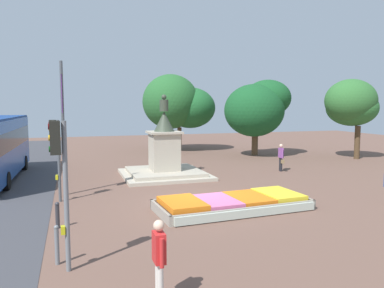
# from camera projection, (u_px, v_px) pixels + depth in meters

# --- Properties ---
(ground_plane) EXTENTS (73.49, 73.49, 0.00)m
(ground_plane) POSITION_uv_depth(u_px,v_px,m) (197.00, 203.00, 15.73)
(ground_plane) COLOR brown
(flower_planter) EXTENTS (6.17, 2.92, 0.54)m
(flower_planter) POSITION_uv_depth(u_px,v_px,m) (233.00, 204.00, 14.67)
(flower_planter) COLOR #38281C
(flower_planter) RESTS_ON ground_plane
(statue_monument) EXTENTS (4.80, 4.80, 4.70)m
(statue_monument) POSITION_uv_depth(u_px,v_px,m) (164.00, 158.00, 21.58)
(statue_monument) COLOR #B4AA95
(statue_monument) RESTS_ON ground_plane
(traffic_light_near_crossing) EXTENTS (0.41, 0.29, 3.71)m
(traffic_light_near_crossing) POSITION_uv_depth(u_px,v_px,m) (61.00, 169.00, 8.93)
(traffic_light_near_crossing) COLOR slate
(traffic_light_near_crossing) RESTS_ON ground_plane
(traffic_light_mid_block) EXTENTS (0.42, 0.31, 3.48)m
(traffic_light_mid_block) POSITION_uv_depth(u_px,v_px,m) (56.00, 146.00, 15.67)
(traffic_light_mid_block) COLOR #4C5156
(traffic_light_mid_block) RESTS_ON ground_plane
(banner_pole) EXTENTS (0.14, 0.59, 6.04)m
(banner_pole) POSITION_uv_depth(u_px,v_px,m) (63.00, 125.00, 16.77)
(banner_pole) COLOR #4C5156
(banner_pole) RESTS_ON ground_plane
(pedestrian_with_handbag) EXTENTS (0.28, 0.73, 1.70)m
(pedestrian_with_handbag) POSITION_uv_depth(u_px,v_px,m) (281.00, 156.00, 23.21)
(pedestrian_with_handbag) COLOR black
(pedestrian_with_handbag) RESTS_ON ground_plane
(pedestrian_near_planter) EXTENTS (0.23, 0.57, 1.77)m
(pedestrian_near_planter) POSITION_uv_depth(u_px,v_px,m) (159.00, 255.00, 7.61)
(pedestrian_near_planter) COLOR beige
(pedestrian_near_planter) RESTS_ON ground_plane
(kerb_bollard_south) EXTENTS (0.12, 0.12, 1.04)m
(kerb_bollard_south) POSITION_uv_depth(u_px,v_px,m) (57.00, 244.00, 9.55)
(kerb_bollard_south) COLOR slate
(kerb_bollard_south) RESTS_ON ground_plane
(kerb_bollard_mid_a) EXTENTS (0.15, 0.15, 0.89)m
(kerb_bollard_mid_a) POSITION_uv_depth(u_px,v_px,m) (57.00, 214.00, 12.41)
(kerb_bollard_mid_a) COLOR #2D2D33
(kerb_bollard_mid_a) RESTS_ON ground_plane
(park_tree_far_left) EXTENTS (5.65, 4.55, 6.17)m
(park_tree_far_left) POSITION_uv_depth(u_px,v_px,m) (259.00, 107.00, 30.01)
(park_tree_far_left) COLOR brown
(park_tree_far_left) RESTS_ON ground_plane
(park_tree_behind_statue) EXTENTS (4.30, 4.21, 6.08)m
(park_tree_behind_statue) POSITION_uv_depth(u_px,v_px,m) (351.00, 104.00, 28.69)
(park_tree_behind_statue) COLOR #4C3823
(park_tree_behind_statue) RESTS_ON ground_plane
(park_tree_far_right) EXTENTS (6.61, 5.35, 6.86)m
(park_tree_far_right) POSITION_uv_depth(u_px,v_px,m) (178.00, 104.00, 33.71)
(park_tree_far_right) COLOR brown
(park_tree_far_right) RESTS_ON ground_plane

